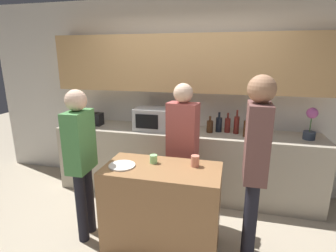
{
  "coord_description": "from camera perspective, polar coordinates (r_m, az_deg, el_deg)",
  "views": [
    {
      "loc": [
        0.61,
        -2.02,
        1.92
      ],
      "look_at": [
        -0.01,
        0.48,
        1.23
      ],
      "focal_mm": 28.0,
      "sensor_mm": 36.0,
      "label": 1
    }
  ],
  "objects": [
    {
      "name": "person_left",
      "position": [
        3.0,
        3.18,
        -3.45
      ],
      "size": [
        0.37,
        0.25,
        1.64
      ],
      "rotation": [
        0.0,
        0.0,
        -3.32
      ],
      "color": "black",
      "rests_on": "ground_plane"
    },
    {
      "name": "microwave",
      "position": [
        3.64,
        -2.96,
        1.62
      ],
      "size": [
        0.52,
        0.39,
        0.3
      ],
      "color": "#B7BABC",
      "rests_on": "back_counter"
    },
    {
      "name": "cup_1",
      "position": [
        2.65,
        -3.16,
        -7.19
      ],
      "size": [
        0.08,
        0.08,
        0.08
      ],
      "color": "#99E78F",
      "rests_on": "kitchen_island"
    },
    {
      "name": "back_counter",
      "position": [
        3.76,
        3.42,
        -7.84
      ],
      "size": [
        3.6,
        0.62,
        0.93
      ],
      "color": "#B7AD99",
      "rests_on": "ground_plane"
    },
    {
      "name": "bottle_1",
      "position": [
        3.59,
        11.0,
        0.37
      ],
      "size": [
        0.08,
        0.08,
        0.27
      ],
      "color": "black",
      "rests_on": "back_counter"
    },
    {
      "name": "kitchen_island",
      "position": [
        2.76,
        -1.3,
        -17.41
      ],
      "size": [
        1.13,
        0.57,
        0.88
      ],
      "color": "#996B42",
      "rests_on": "ground_plane"
    },
    {
      "name": "bottle_4",
      "position": [
        3.44,
        16.77,
        -0.5
      ],
      "size": [
        0.09,
        0.09,
        0.28
      ],
      "color": "#472814",
      "rests_on": "back_counter"
    },
    {
      "name": "cup_0",
      "position": [
        2.58,
        5.91,
        -7.58
      ],
      "size": [
        0.08,
        0.08,
        0.11
      ],
      "color": "tan",
      "rests_on": "kitchen_island"
    },
    {
      "name": "back_wall",
      "position": [
        3.75,
        4.44,
        9.07
      ],
      "size": [
        6.4,
        0.4,
        2.7
      ],
      "color": "silver",
      "rests_on": "ground_plane"
    },
    {
      "name": "bottle_5",
      "position": [
        3.46,
        18.84,
        -0.32
      ],
      "size": [
        0.08,
        0.08,
        0.33
      ],
      "color": "#194723",
      "rests_on": "back_counter"
    },
    {
      "name": "bottle_0",
      "position": [
        3.53,
        9.09,
        -0.06
      ],
      "size": [
        0.09,
        0.09,
        0.22
      ],
      "color": "#472814",
      "rests_on": "back_counter"
    },
    {
      "name": "bottle_2",
      "position": [
        3.58,
        12.82,
        0.22
      ],
      "size": [
        0.08,
        0.08,
        0.26
      ],
      "color": "maroon",
      "rests_on": "back_counter"
    },
    {
      "name": "bottle_3",
      "position": [
        3.54,
        14.68,
        0.28
      ],
      "size": [
        0.07,
        0.07,
        0.32
      ],
      "color": "maroon",
      "rests_on": "back_counter"
    },
    {
      "name": "person_right",
      "position": [
        2.83,
        -18.47,
        -5.79
      ],
      "size": [
        0.21,
        0.35,
        1.61
      ],
      "rotation": [
        0.0,
        0.0,
        -1.53
      ],
      "color": "black",
      "rests_on": "ground_plane"
    },
    {
      "name": "person_center",
      "position": [
        2.42,
        18.52,
        -6.4
      ],
      "size": [
        0.23,
        0.34,
        1.78
      ],
      "rotation": [
        0.0,
        0.0,
        1.57
      ],
      "color": "black",
      "rests_on": "ground_plane"
    },
    {
      "name": "plate_on_island",
      "position": [
        2.62,
        -9.98,
        -8.47
      ],
      "size": [
        0.26,
        0.26,
        0.01
      ],
      "color": "white",
      "rests_on": "kitchen_island"
    },
    {
      "name": "toaster",
      "position": [
        4.02,
        -15.9,
        1.49
      ],
      "size": [
        0.26,
        0.16,
        0.18
      ],
      "color": "black",
      "rests_on": "back_counter"
    },
    {
      "name": "potted_plant",
      "position": [
        3.61,
        28.64,
        0.44
      ],
      "size": [
        0.14,
        0.14,
        0.4
      ],
      "color": "#333D4C",
      "rests_on": "back_counter"
    }
  ]
}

